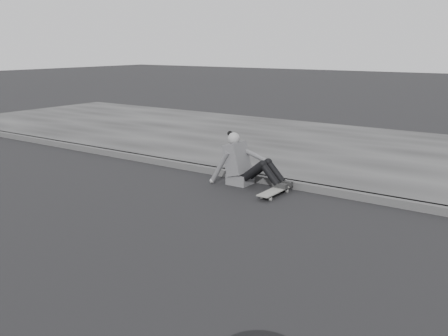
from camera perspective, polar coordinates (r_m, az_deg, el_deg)
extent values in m
plane|color=black|center=(5.87, 0.10, -8.74)|extent=(80.00, 80.00, 0.00)
cube|color=#434343|center=(7.99, 10.72, -2.34)|extent=(24.00, 0.16, 0.12)
cube|color=#373737|center=(10.74, 17.39, 1.43)|extent=(24.00, 6.00, 0.12)
cylinder|color=gray|center=(7.55, 4.35, -3.35)|extent=(0.03, 0.05, 0.05)
cylinder|color=gray|center=(7.48, 5.34, -3.54)|extent=(0.03, 0.05, 0.05)
cylinder|color=gray|center=(7.98, 6.25, -2.43)|extent=(0.03, 0.05, 0.05)
cylinder|color=gray|center=(7.92, 7.21, -2.60)|extent=(0.03, 0.05, 0.05)
cube|color=#323235|center=(7.51, 4.85, -3.24)|extent=(0.16, 0.04, 0.03)
cube|color=#323235|center=(7.94, 6.73, -2.32)|extent=(0.16, 0.04, 0.03)
cube|color=slate|center=(7.72, 5.82, -2.59)|extent=(0.20, 0.78, 0.02)
cube|color=#525255|center=(8.31, 1.85, -1.24)|extent=(0.36, 0.34, 0.18)
cube|color=#525255|center=(8.27, 1.46, 1.11)|extent=(0.37, 0.40, 0.57)
cube|color=#525255|center=(8.31, 0.72, 2.03)|extent=(0.14, 0.30, 0.20)
cylinder|color=gray|center=(8.25, 1.18, 2.78)|extent=(0.09, 0.09, 0.08)
sphere|color=gray|center=(8.24, 1.13, 3.40)|extent=(0.20, 0.20, 0.20)
sphere|color=black|center=(8.29, 0.69, 3.96)|extent=(0.09, 0.09, 0.09)
cylinder|color=black|center=(8.03, 3.39, -0.37)|extent=(0.43, 0.13, 0.39)
cylinder|color=black|center=(8.18, 4.05, -0.11)|extent=(0.43, 0.13, 0.39)
cylinder|color=black|center=(7.88, 5.25, -0.71)|extent=(0.35, 0.11, 0.36)
cylinder|color=black|center=(8.04, 5.89, -0.44)|extent=(0.35, 0.11, 0.36)
sphere|color=black|center=(7.91, 4.42, 0.41)|extent=(0.13, 0.13, 0.13)
sphere|color=black|center=(8.07, 5.07, 0.66)|extent=(0.13, 0.13, 0.13)
cube|color=black|center=(7.84, 6.40, -2.01)|extent=(0.24, 0.08, 0.07)
cube|color=black|center=(7.99, 7.02, -1.72)|extent=(0.24, 0.08, 0.07)
cylinder|color=#525255|center=(8.24, -0.51, 0.07)|extent=(0.38, 0.08, 0.58)
sphere|color=gray|center=(8.38, -1.38, -1.46)|extent=(0.08, 0.08, 0.08)
cylinder|color=#525255|center=(8.26, 3.46, 1.50)|extent=(0.48, 0.08, 0.21)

